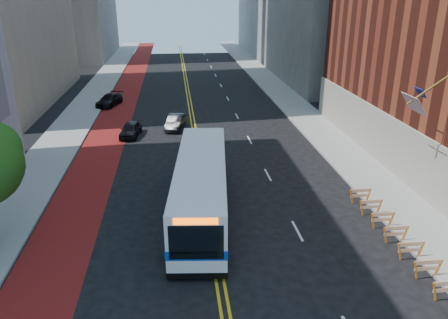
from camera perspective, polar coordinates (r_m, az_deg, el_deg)
ground at (r=19.49m, az=0.12°, el=-19.11°), size 160.00×160.00×0.00m
sidewalk_left at (r=47.59m, az=-18.83°, el=4.86°), size 4.00×140.00×0.15m
sidewalk_right at (r=48.45m, az=10.21°, el=5.96°), size 4.00×140.00×0.15m
bus_lane_paint at (r=46.92m, az=-14.15°, el=5.05°), size 3.60×140.00×0.01m
center_line_inner at (r=46.51m, az=-4.41°, el=5.50°), size 0.14×140.00×0.01m
center_line_outer at (r=46.52m, az=-3.96°, el=5.52°), size 0.14×140.00×0.01m
lane_dashes at (r=54.62m, az=0.50°, el=7.96°), size 0.14×98.20×0.01m
construction_barriers at (r=24.52m, az=22.33°, el=-9.66°), size 1.42×10.91×1.00m
transit_bus at (r=25.71m, az=-2.99°, el=-3.49°), size 4.12×13.21×3.57m
car_a at (r=41.04m, az=-12.10°, el=3.86°), size 2.09×4.03×1.31m
car_b at (r=42.69m, az=-6.35°, el=4.91°), size 2.23×4.26×1.33m
car_c at (r=52.81m, az=-14.74°, el=7.51°), size 3.17×4.86×1.31m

